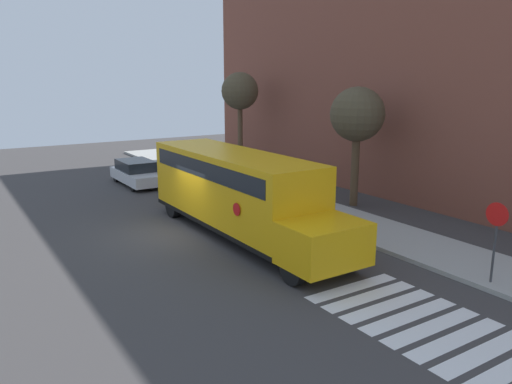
{
  "coord_description": "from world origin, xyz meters",
  "views": [
    {
      "loc": [
        17.49,
        -7.71,
        5.99
      ],
      "look_at": [
        2.02,
        2.25,
        1.76
      ],
      "focal_mm": 35.0,
      "sensor_mm": 36.0,
      "label": 1
    }
  ],
  "objects": [
    {
      "name": "parked_car",
      "position": [
        -9.7,
        1.73,
        0.69
      ],
      "size": [
        4.48,
        1.84,
        1.38
      ],
      "color": "silver",
      "rests_on": "ground"
    },
    {
      "name": "tree_far_sidewalk",
      "position": [
        0.49,
        8.81,
        4.26
      ],
      "size": [
        2.53,
        2.53,
        5.6
      ],
      "color": "brown",
      "rests_on": "ground"
    },
    {
      "name": "sidewalk_strip",
      "position": [
        0.0,
        6.5,
        0.07
      ],
      "size": [
        44.0,
        3.0,
        0.15
      ],
      "color": "#9E9E99",
      "rests_on": "ground"
    },
    {
      "name": "building_backdrop",
      "position": [
        0.0,
        13.0,
        6.51
      ],
      "size": [
        32.0,
        4.0,
        13.02
      ],
      "color": "brown",
      "rests_on": "ground"
    },
    {
      "name": "crosswalk_stripes",
      "position": [
        10.06,
        2.0,
        0.0
      ],
      "size": [
        5.4,
        3.2,
        0.01
      ],
      "color": "white",
      "rests_on": "ground"
    },
    {
      "name": "tree_near_sidewalk",
      "position": [
        -9.63,
        8.56,
        5.08
      ],
      "size": [
        2.3,
        2.3,
        6.33
      ],
      "color": "brown",
      "rests_on": "ground"
    },
    {
      "name": "ground_plane",
      "position": [
        0.0,
        0.0,
        0.0
      ],
      "size": [
        60.0,
        60.0,
        0.0
      ],
      "primitive_type": "plane",
      "color": "#3A3838"
    },
    {
      "name": "school_bus",
      "position": [
        1.49,
        1.75,
        1.83
      ],
      "size": [
        10.98,
        2.57,
        3.2
      ],
      "color": "#EAA80F",
      "rests_on": "ground"
    },
    {
      "name": "stop_sign",
      "position": [
        9.74,
        5.44,
        1.68
      ],
      "size": [
        0.68,
        0.1,
        2.55
      ],
      "color": "#38383A",
      "rests_on": "ground"
    }
  ]
}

